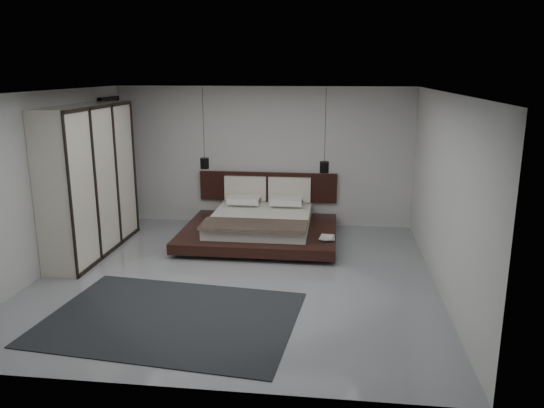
# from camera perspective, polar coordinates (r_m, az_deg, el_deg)

# --- Properties ---
(floor) EXTENTS (6.00, 6.00, 0.00)m
(floor) POSITION_cam_1_polar(r_m,az_deg,el_deg) (8.30, -3.79, -7.76)
(floor) COLOR gray
(floor) RESTS_ON ground
(ceiling) EXTENTS (6.00, 6.00, 0.00)m
(ceiling) POSITION_cam_1_polar(r_m,az_deg,el_deg) (7.71, -4.14, 11.94)
(ceiling) COLOR white
(ceiling) RESTS_ON wall_back
(wall_back) EXTENTS (6.00, 0.00, 6.00)m
(wall_back) POSITION_cam_1_polar(r_m,az_deg,el_deg) (10.80, -0.96, 5.13)
(wall_back) COLOR #B9B9B7
(wall_back) RESTS_ON floor
(wall_front) EXTENTS (6.00, 0.00, 6.00)m
(wall_front) POSITION_cam_1_polar(r_m,az_deg,el_deg) (5.08, -10.34, -5.55)
(wall_front) COLOR #B9B9B7
(wall_front) RESTS_ON floor
(wall_left) EXTENTS (0.00, 6.00, 6.00)m
(wall_left) POSITION_cam_1_polar(r_m,az_deg,el_deg) (8.95, -23.20, 2.09)
(wall_left) COLOR #B9B9B7
(wall_left) RESTS_ON floor
(wall_right) EXTENTS (0.00, 6.00, 6.00)m
(wall_right) POSITION_cam_1_polar(r_m,az_deg,el_deg) (7.90, 17.95, 1.07)
(wall_right) COLOR #B9B9B7
(wall_right) RESTS_ON floor
(lattice_screen) EXTENTS (0.05, 0.90, 2.60)m
(lattice_screen) POSITION_cam_1_polar(r_m,az_deg,el_deg) (11.09, -16.68, 4.25)
(lattice_screen) COLOR black
(lattice_screen) RESTS_ON floor
(bed) EXTENTS (2.82, 2.41, 1.08)m
(bed) POSITION_cam_1_polar(r_m,az_deg,el_deg) (9.97, -1.23, -2.18)
(bed) COLOR black
(bed) RESTS_ON floor
(book_lower) EXTENTS (0.24, 0.32, 0.03)m
(book_lower) POSITION_cam_1_polar(r_m,az_deg,el_deg) (9.25, 5.32, -3.64)
(book_lower) COLOR #99724C
(book_lower) RESTS_ON bed
(book_upper) EXTENTS (0.27, 0.34, 0.02)m
(book_upper) POSITION_cam_1_polar(r_m,az_deg,el_deg) (9.21, 5.19, -3.54)
(book_upper) COLOR #99724C
(book_upper) RESTS_ON book_lower
(pendant_left) EXTENTS (0.17, 0.17, 1.55)m
(pendant_left) POSITION_cam_1_polar(r_m,az_deg,el_deg) (10.38, -7.26, 4.41)
(pendant_left) COLOR black
(pendant_left) RESTS_ON ceiling
(pendant_right) EXTENTS (0.17, 0.17, 1.58)m
(pendant_right) POSITION_cam_1_polar(r_m,az_deg,el_deg) (10.07, 5.65, 4.01)
(pendant_right) COLOR black
(pendant_right) RESTS_ON ceiling
(wardrobe) EXTENTS (0.61, 2.60, 2.55)m
(wardrobe) POSITION_cam_1_polar(r_m,az_deg,el_deg) (9.58, -19.01, 2.42)
(wardrobe) COLOR beige
(wardrobe) RESTS_ON floor
(rug) EXTENTS (3.35, 2.54, 0.01)m
(rug) POSITION_cam_1_polar(r_m,az_deg,el_deg) (7.08, -10.77, -11.95)
(rug) COLOR black
(rug) RESTS_ON floor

